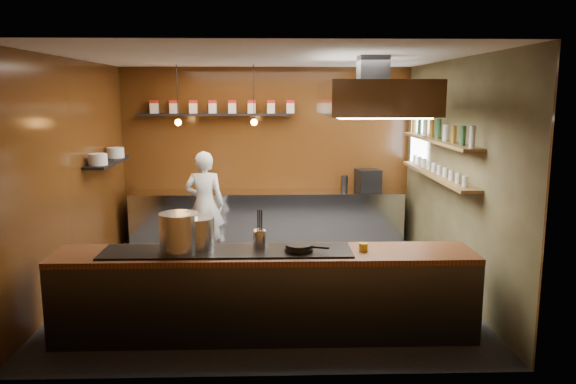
{
  "coord_description": "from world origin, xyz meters",
  "views": [
    {
      "loc": [
        0.06,
        -7.27,
        2.55
      ],
      "look_at": [
        0.3,
        0.4,
        1.2
      ],
      "focal_mm": 35.0,
      "sensor_mm": 36.0,
      "label": 1
    }
  ],
  "objects_px": {
    "espresso_machine": "(368,180)",
    "stockpot_small": "(198,233)",
    "chef": "(205,205)",
    "stockpot_large": "(179,232)",
    "extractor_hood": "(372,97)"
  },
  "relations": [
    {
      "from": "espresso_machine",
      "to": "chef",
      "type": "relative_size",
      "value": 0.22
    },
    {
      "from": "stockpot_small",
      "to": "chef",
      "type": "distance_m",
      "value": 2.91
    },
    {
      "from": "espresso_machine",
      "to": "chef",
      "type": "xyz_separation_m",
      "value": [
        -2.7,
        -0.8,
        -0.25
      ]
    },
    {
      "from": "espresso_machine",
      "to": "chef",
      "type": "bearing_deg",
      "value": -175.17
    },
    {
      "from": "espresso_machine",
      "to": "stockpot_large",
      "type": "bearing_deg",
      "value": -136.27
    },
    {
      "from": "stockpot_small",
      "to": "chef",
      "type": "height_order",
      "value": "chef"
    },
    {
      "from": "extractor_hood",
      "to": "stockpot_small",
      "type": "bearing_deg",
      "value": -151.01
    },
    {
      "from": "stockpot_small",
      "to": "chef",
      "type": "bearing_deg",
      "value": 95.23
    },
    {
      "from": "stockpot_small",
      "to": "espresso_machine",
      "type": "xyz_separation_m",
      "value": [
        2.44,
        3.68,
        -0.02
      ]
    },
    {
      "from": "chef",
      "to": "stockpot_small",
      "type": "bearing_deg",
      "value": 98.16
    },
    {
      "from": "extractor_hood",
      "to": "stockpot_large",
      "type": "relative_size",
      "value": 4.86
    },
    {
      "from": "stockpot_large",
      "to": "espresso_machine",
      "type": "height_order",
      "value": "stockpot_large"
    },
    {
      "from": "extractor_hood",
      "to": "espresso_machine",
      "type": "height_order",
      "value": "extractor_hood"
    },
    {
      "from": "espresso_machine",
      "to": "stockpot_small",
      "type": "bearing_deg",
      "value": -135.09
    },
    {
      "from": "stockpot_large",
      "to": "chef",
      "type": "height_order",
      "value": "chef"
    }
  ]
}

